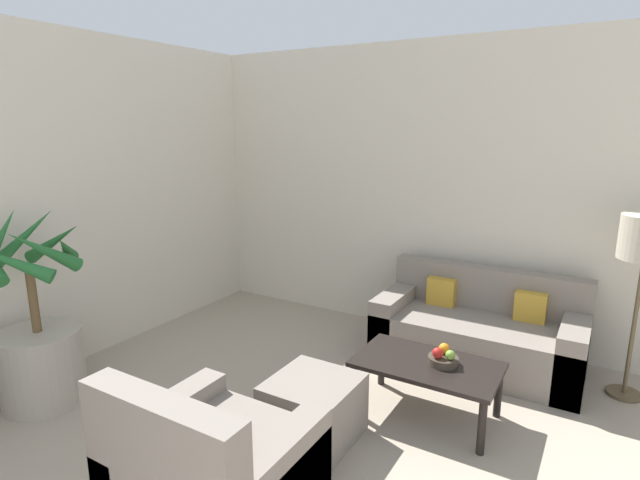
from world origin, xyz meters
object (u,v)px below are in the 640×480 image
(potted_palm, at_px, (40,346))
(apple_red, at_px, (438,353))
(orange_fruit, at_px, (444,348))
(apple_green, at_px, (450,355))
(armchair, at_px, (212,472))
(coffee_table, at_px, (427,369))
(fruit_bowl, at_px, (443,360))
(ottoman, at_px, (313,409))
(sofa_loveseat, at_px, (478,333))

(potted_palm, height_order, apple_red, potted_palm)
(orange_fruit, bearing_deg, apple_green, -47.90)
(apple_red, distance_m, armchair, 1.61)
(potted_palm, relative_size, coffee_table, 1.48)
(coffee_table, relative_size, apple_green, 14.73)
(apple_red, bearing_deg, armchair, -114.84)
(fruit_bowl, distance_m, apple_green, 0.08)
(potted_palm, height_order, orange_fruit, potted_palm)
(coffee_table, xyz_separation_m, orange_fruit, (0.09, 0.08, 0.14))
(potted_palm, height_order, apple_green, potted_palm)
(potted_palm, bearing_deg, armchair, -6.99)
(apple_green, xyz_separation_m, ottoman, (-0.68, -0.63, -0.28))
(apple_red, xyz_separation_m, orange_fruit, (0.02, 0.09, -0.00))
(apple_green, distance_m, armchair, 1.66)
(potted_palm, bearing_deg, sofa_loveseat, 40.95)
(apple_green, height_order, armchair, armchair)
(apple_green, relative_size, armchair, 0.07)
(coffee_table, distance_m, armchair, 1.58)
(fruit_bowl, bearing_deg, coffee_table, -160.63)
(apple_red, xyz_separation_m, apple_green, (0.08, 0.02, -0.00))
(sofa_loveseat, height_order, orange_fruit, sofa_loveseat)
(sofa_loveseat, xyz_separation_m, coffee_table, (-0.11, -0.97, 0.07))
(potted_palm, xyz_separation_m, armchair, (1.83, -0.22, -0.15))
(fruit_bowl, height_order, orange_fruit, orange_fruit)
(potted_palm, bearing_deg, orange_fruit, 27.67)
(apple_green, bearing_deg, orange_fruit, 132.10)
(coffee_table, xyz_separation_m, ottoman, (-0.53, -0.61, -0.14))
(apple_red, bearing_deg, orange_fruit, 79.88)
(coffee_table, height_order, ottoman, ottoman)
(fruit_bowl, relative_size, orange_fruit, 2.79)
(apple_green, height_order, ottoman, apple_green)
(sofa_loveseat, bearing_deg, apple_green, -87.76)
(potted_palm, distance_m, sofa_loveseat, 3.37)
(potted_palm, xyz_separation_m, ottoman, (1.90, 0.62, -0.23))
(fruit_bowl, bearing_deg, apple_red, -124.87)
(sofa_loveseat, xyz_separation_m, apple_red, (-0.04, -0.98, 0.21))
(coffee_table, height_order, fruit_bowl, fruit_bowl)
(sofa_loveseat, relative_size, apple_green, 25.16)
(apple_red, xyz_separation_m, ottoman, (-0.60, -0.61, -0.28))
(potted_palm, bearing_deg, ottoman, 18.06)
(sofa_loveseat, height_order, armchair, armchair)
(fruit_bowl, bearing_deg, sofa_loveseat, 89.12)
(coffee_table, distance_m, apple_green, 0.20)
(sofa_loveseat, height_order, apple_red, sofa_loveseat)
(apple_red, distance_m, orange_fruit, 0.09)
(sofa_loveseat, height_order, fruit_bowl, sofa_loveseat)
(orange_fruit, bearing_deg, ottoman, -131.33)
(fruit_bowl, distance_m, armchair, 1.65)
(potted_palm, distance_m, orange_fruit, 2.84)
(coffee_table, bearing_deg, ottoman, -130.73)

